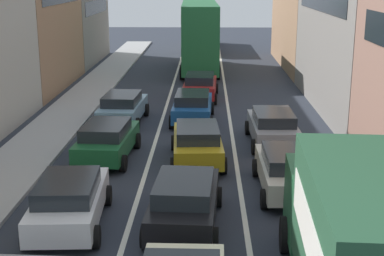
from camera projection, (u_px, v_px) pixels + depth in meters
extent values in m
cube|color=#A1A1A1|center=(67.00, 115.00, 29.04)|extent=(2.60, 64.00, 0.14)
cube|color=silver|center=(163.00, 116.00, 28.93)|extent=(0.16, 60.00, 0.01)
cube|color=silver|center=(229.00, 117.00, 28.84)|extent=(0.16, 60.00, 0.01)
cube|color=#9E7556|center=(6.00, 3.00, 35.01)|extent=(7.00, 10.90, 10.66)
cube|color=gray|center=(54.00, 12.00, 45.94)|extent=(7.00, 10.90, 8.20)
cube|color=black|center=(97.00, 7.00, 45.74)|extent=(0.02, 8.80, 1.10)
cube|color=black|center=(320.00, 0.00, 29.12)|extent=(0.02, 11.73, 1.10)
cube|color=#1E5933|center=(335.00, 204.00, 14.34)|extent=(2.52, 2.52, 1.90)
cube|color=black|center=(329.00, 174.00, 15.40)|extent=(2.01, 0.13, 0.70)
cube|color=#234C33|center=(372.00, 246.00, 10.53)|extent=(2.67, 5.55, 2.80)
cube|color=white|center=(307.00, 230.00, 10.55)|extent=(0.25, 4.48, 0.90)
cylinder|color=black|center=(286.00, 235.00, 14.76)|extent=(0.35, 0.97, 0.96)
cylinder|color=black|center=(379.00, 238.00, 14.58)|extent=(0.35, 0.97, 0.96)
cube|color=black|center=(185.00, 204.00, 16.26)|extent=(2.04, 4.39, 0.70)
cube|color=#1E2328|center=(184.00, 188.00, 15.92)|extent=(1.72, 2.49, 0.52)
cylinder|color=black|center=(160.00, 195.00, 17.83)|extent=(0.26, 0.65, 0.64)
cylinder|color=black|center=(218.00, 197.00, 17.69)|extent=(0.26, 0.65, 0.64)
cylinder|color=black|center=(145.00, 236.00, 15.02)|extent=(0.26, 0.65, 0.64)
cylinder|color=black|center=(214.00, 239.00, 14.88)|extent=(0.26, 0.65, 0.64)
cube|color=silver|center=(70.00, 204.00, 16.28)|extent=(2.06, 4.40, 0.70)
cube|color=#1E2328|center=(67.00, 188.00, 15.93)|extent=(1.73, 2.50, 0.52)
cylinder|color=black|center=(49.00, 196.00, 17.75)|extent=(0.26, 0.65, 0.64)
cylinder|color=black|center=(108.00, 195.00, 17.81)|extent=(0.26, 0.65, 0.64)
cylinder|color=black|center=(26.00, 238.00, 14.93)|extent=(0.26, 0.65, 0.64)
cylinder|color=black|center=(96.00, 237.00, 14.99)|extent=(0.26, 0.65, 0.64)
cube|color=#B29319|center=(197.00, 145.00, 21.85)|extent=(2.03, 4.39, 0.70)
cube|color=#1E2328|center=(197.00, 133.00, 21.51)|extent=(1.71, 2.49, 0.52)
cylinder|color=black|center=(174.00, 143.00, 23.33)|extent=(0.25, 0.65, 0.64)
cylinder|color=black|center=(218.00, 143.00, 23.38)|extent=(0.25, 0.65, 0.64)
cylinder|color=black|center=(173.00, 166.00, 20.51)|extent=(0.25, 0.65, 0.64)
cylinder|color=black|center=(224.00, 166.00, 20.56)|extent=(0.25, 0.65, 0.64)
cube|color=#19592D|center=(107.00, 142.00, 22.20)|extent=(2.05, 4.40, 0.70)
cube|color=#1E2328|center=(106.00, 130.00, 21.86)|extent=(1.72, 2.50, 0.52)
cylinder|color=black|center=(94.00, 140.00, 23.77)|extent=(0.26, 0.65, 0.64)
cylinder|color=black|center=(137.00, 141.00, 23.62)|extent=(0.26, 0.65, 0.64)
cylinder|color=black|center=(75.00, 162.00, 20.96)|extent=(0.26, 0.65, 0.64)
cylinder|color=black|center=(123.00, 163.00, 20.81)|extent=(0.26, 0.65, 0.64)
cube|color=#194C8C|center=(193.00, 108.00, 27.85)|extent=(1.92, 4.35, 0.70)
cube|color=#1E2328|center=(192.00, 98.00, 27.51)|extent=(1.65, 2.45, 0.52)
cylinder|color=black|center=(177.00, 108.00, 29.40)|extent=(0.24, 0.65, 0.64)
cylinder|color=black|center=(212.00, 108.00, 29.30)|extent=(0.24, 0.65, 0.64)
cylinder|color=black|center=(172.00, 122.00, 26.58)|extent=(0.24, 0.65, 0.64)
cylinder|color=black|center=(210.00, 123.00, 26.49)|extent=(0.24, 0.65, 0.64)
cube|color=#759EB7|center=(123.00, 110.00, 27.55)|extent=(2.00, 4.38, 0.70)
cube|color=#1E2328|center=(122.00, 99.00, 27.21)|extent=(1.70, 2.48, 0.52)
cylinder|color=black|center=(111.00, 109.00, 29.11)|extent=(0.25, 0.65, 0.64)
cylinder|color=black|center=(146.00, 110.00, 28.98)|extent=(0.25, 0.65, 0.64)
cylinder|color=black|center=(98.00, 124.00, 26.30)|extent=(0.25, 0.65, 0.64)
cylinder|color=black|center=(137.00, 125.00, 26.17)|extent=(0.25, 0.65, 0.64)
cube|color=#A51E1E|center=(200.00, 88.00, 32.88)|extent=(1.97, 4.37, 0.70)
cube|color=#1E2328|center=(200.00, 79.00, 32.54)|extent=(1.68, 2.47, 0.52)
cylinder|color=black|center=(186.00, 88.00, 34.44)|extent=(0.25, 0.65, 0.64)
cylinder|color=black|center=(216.00, 89.00, 34.32)|extent=(0.25, 0.65, 0.64)
cylinder|color=black|center=(182.00, 98.00, 31.63)|extent=(0.25, 0.65, 0.64)
cylinder|color=black|center=(215.00, 99.00, 31.51)|extent=(0.25, 0.65, 0.64)
cube|color=beige|center=(288.00, 173.00, 18.81)|extent=(1.84, 4.32, 0.70)
cube|color=#1E2328|center=(289.00, 159.00, 18.47)|extent=(1.61, 2.42, 0.52)
cylinder|color=black|center=(256.00, 168.00, 20.33)|extent=(0.23, 0.64, 0.64)
cylinder|color=black|center=(307.00, 168.00, 20.30)|extent=(0.23, 0.64, 0.64)
cylinder|color=black|center=(264.00, 199.00, 17.51)|extent=(0.23, 0.64, 0.64)
cylinder|color=black|center=(324.00, 200.00, 17.48)|extent=(0.23, 0.64, 0.64)
cube|color=gray|center=(273.00, 129.00, 24.12)|extent=(1.90, 4.34, 0.70)
cube|color=#1E2328|center=(274.00, 117.00, 23.77)|extent=(1.64, 2.44, 0.52)
cylinder|color=black|center=(248.00, 128.00, 25.62)|extent=(0.23, 0.64, 0.64)
cylinder|color=black|center=(288.00, 128.00, 25.61)|extent=(0.23, 0.64, 0.64)
cylinder|color=black|center=(254.00, 147.00, 22.80)|extent=(0.23, 0.64, 0.64)
cylinder|color=black|center=(300.00, 147.00, 22.79)|extent=(0.23, 0.64, 0.64)
cube|color=#1E6033|center=(199.00, 49.00, 41.64)|extent=(2.78, 10.56, 2.40)
cube|color=black|center=(199.00, 44.00, 41.55)|extent=(2.79, 9.93, 0.70)
cube|color=#1E6033|center=(200.00, 18.00, 41.04)|extent=(2.78, 10.56, 2.16)
cube|color=black|center=(200.00, 15.00, 40.98)|extent=(2.79, 9.93, 0.64)
cylinder|color=black|center=(183.00, 58.00, 45.61)|extent=(0.33, 1.01, 1.00)
cylinder|color=black|center=(214.00, 58.00, 45.61)|extent=(0.33, 1.01, 1.00)
cylinder|color=black|center=(182.00, 72.00, 38.93)|extent=(0.33, 1.01, 1.00)
cylinder|color=black|center=(218.00, 72.00, 38.92)|extent=(0.33, 1.01, 1.00)
cube|color=#BFB793|center=(203.00, 31.00, 54.60)|extent=(2.66, 10.54, 2.40)
cube|color=black|center=(203.00, 28.00, 54.50)|extent=(2.68, 9.91, 0.70)
cylinder|color=black|center=(191.00, 39.00, 58.58)|extent=(0.31, 1.00, 1.00)
cylinder|color=black|center=(215.00, 39.00, 58.55)|extent=(0.31, 1.00, 1.00)
cylinder|color=black|center=(190.00, 48.00, 51.89)|extent=(0.31, 1.00, 1.00)
cylinder|color=black|center=(217.00, 48.00, 51.86)|extent=(0.31, 1.00, 1.00)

